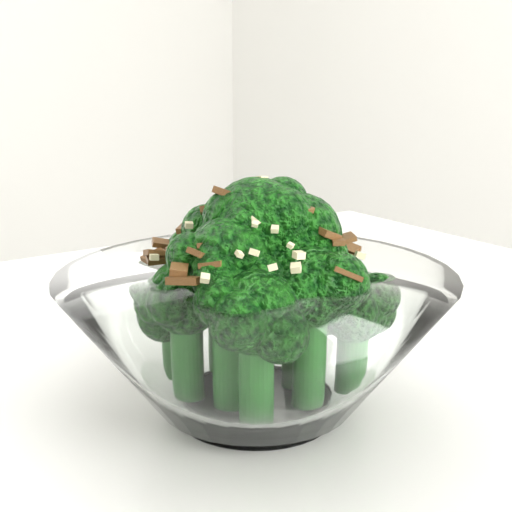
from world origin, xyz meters
The scene contains 1 object.
broccoli_dish centered at (-0.32, -0.13, 0.80)m, with size 0.23×0.23×0.14m.
Camera 1 is at (-0.07, -0.48, 0.95)m, focal length 55.00 mm.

